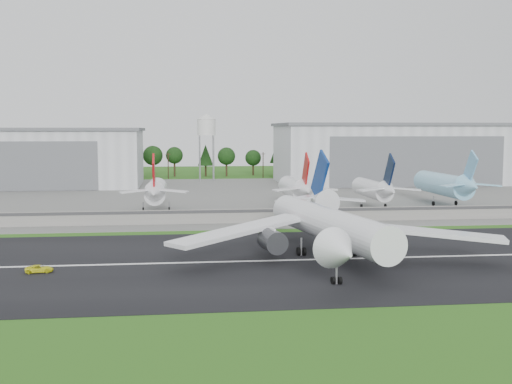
{
  "coord_description": "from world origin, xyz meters",
  "views": [
    {
      "loc": [
        -17.24,
        -96.82,
        22.36
      ],
      "look_at": [
        -0.69,
        40.0,
        9.0
      ],
      "focal_mm": 45.0,
      "sensor_mm": 36.0,
      "label": 1
    }
  ],
  "objects": [
    {
      "name": "ground",
      "position": [
        0.0,
        0.0,
        0.0
      ],
      "size": [
        600.0,
        600.0,
        0.0
      ],
      "primitive_type": "plane",
      "color": "#1D5614",
      "rests_on": "ground"
    },
    {
      "name": "runway",
      "position": [
        0.0,
        10.0,
        0.05
      ],
      "size": [
        320.0,
        60.0,
        0.1
      ],
      "primitive_type": "cube",
      "color": "black",
      "rests_on": "ground"
    },
    {
      "name": "runway_centerline",
      "position": [
        0.0,
        10.0,
        0.11
      ],
      "size": [
        220.0,
        1.0,
        0.02
      ],
      "primitive_type": "cube",
      "color": "white",
      "rests_on": "runway"
    },
    {
      "name": "apron",
      "position": [
        0.0,
        120.0,
        0.05
      ],
      "size": [
        320.0,
        150.0,
        0.1
      ],
      "primitive_type": "cube",
      "color": "slate",
      "rests_on": "ground"
    },
    {
      "name": "blast_fence",
      "position": [
        0.0,
        54.99,
        1.81
      ],
      "size": [
        240.0,
        0.61,
        3.5
      ],
      "color": "gray",
      "rests_on": "ground"
    },
    {
      "name": "hangar_west",
      "position": [
        -80.0,
        164.92,
        11.63
      ],
      "size": [
        97.0,
        44.0,
        23.2
      ],
      "color": "silver",
      "rests_on": "ground"
    },
    {
      "name": "hangar_east",
      "position": [
        75.0,
        164.92,
        12.63
      ],
      "size": [
        102.0,
        47.0,
        25.2
      ],
      "color": "silver",
      "rests_on": "ground"
    },
    {
      "name": "water_tower",
      "position": [
        -5.0,
        185.0,
        24.55
      ],
      "size": [
        8.4,
        8.4,
        29.4
      ],
      "color": "#99999E",
      "rests_on": "ground"
    },
    {
      "name": "utility_poles",
      "position": [
        0.0,
        200.0,
        0.0
      ],
      "size": [
        230.0,
        3.0,
        12.0
      ],
      "primitive_type": null,
      "color": "black",
      "rests_on": "ground"
    },
    {
      "name": "treeline",
      "position": [
        0.0,
        215.0,
        0.0
      ],
      "size": [
        320.0,
        16.0,
        22.0
      ],
      "primitive_type": null,
      "color": "black",
      "rests_on": "ground"
    },
    {
      "name": "main_airliner",
      "position": [
        8.12,
        9.57,
        4.89
      ],
      "size": [
        56.53,
        59.14,
        18.17
      ],
      "rotation": [
        0.0,
        0.0,
        3.3
      ],
      "color": "white",
      "rests_on": "runway"
    },
    {
      "name": "ground_vehicle",
      "position": [
        -39.14,
        5.29,
        0.69
      ],
      "size": [
        4.49,
        2.52,
        1.19
      ],
      "primitive_type": "imported",
      "rotation": [
        0.0,
        0.0,
        1.7
      ],
      "color": "yellow",
      "rests_on": "runway"
    },
    {
      "name": "parked_jet_red_a",
      "position": [
        -23.43,
        76.54,
        6.06
      ],
      "size": [
        7.36,
        31.29,
        16.56
      ],
      "color": "white",
      "rests_on": "ground"
    },
    {
      "name": "parked_jet_red_b",
      "position": [
        15.19,
        76.56,
        6.18
      ],
      "size": [
        7.36,
        31.29,
        16.69
      ],
      "color": "white",
      "rests_on": "ground"
    },
    {
      "name": "parked_jet_navy",
      "position": [
        37.42,
        76.51,
        5.87
      ],
      "size": [
        7.36,
        31.29,
        16.35
      ],
      "color": "white",
      "rests_on": "ground"
    },
    {
      "name": "parked_jet_skyblue",
      "position": [
        60.65,
        81.61,
        6.48
      ],
      "size": [
        7.36,
        37.29,
        17.05
      ],
      "color": "#88CBEB",
      "rests_on": "ground"
    }
  ]
}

